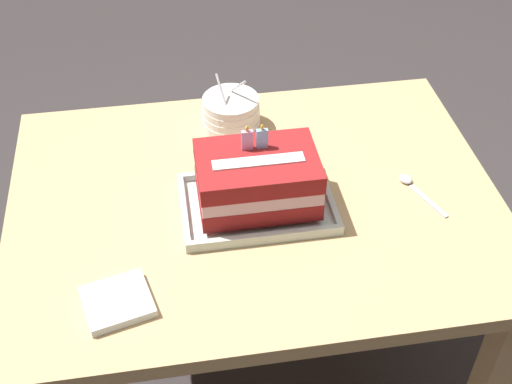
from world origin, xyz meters
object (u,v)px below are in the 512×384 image
at_px(foil_tray, 257,205).
at_px(birthday_cake, 257,179).
at_px(serving_spoon_near_tray, 411,185).
at_px(bowl_stack, 231,113).
at_px(napkin_pile, 118,302).

relative_size(foil_tray, birthday_cake, 1.31).
distance_m(foil_tray, serving_spoon_near_tray, 0.34).
bearing_deg(bowl_stack, foil_tray, -86.87).
bearing_deg(serving_spoon_near_tray, foil_tray, -177.85).
height_order(foil_tray, serving_spoon_near_tray, foil_tray).
height_order(foil_tray, birthday_cake, birthday_cake).
bearing_deg(birthday_cake, serving_spoon_near_tray, 2.13).
bearing_deg(foil_tray, serving_spoon_near_tray, 2.15).
bearing_deg(bowl_stack, serving_spoon_near_tray, -37.97).
xyz_separation_m(serving_spoon_near_tray, napkin_pile, (-0.63, -0.23, 0.00)).
height_order(bowl_stack, napkin_pile, bowl_stack).
xyz_separation_m(bowl_stack, serving_spoon_near_tray, (0.36, -0.28, -0.03)).
height_order(birthday_cake, serving_spoon_near_tray, birthday_cake).
xyz_separation_m(foil_tray, birthday_cake, (0.00, 0.00, 0.07)).
bearing_deg(bowl_stack, napkin_pile, -118.48).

